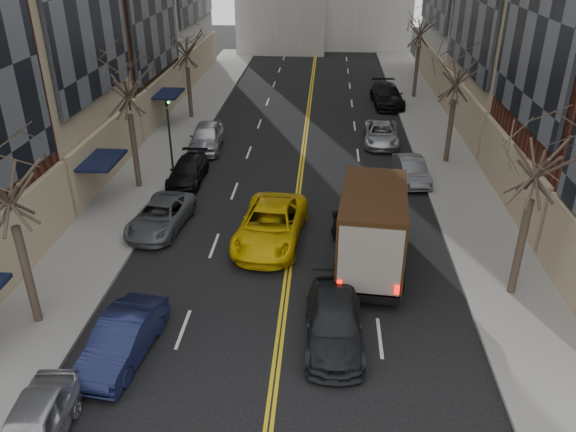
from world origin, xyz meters
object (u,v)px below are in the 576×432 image
ups_truck (372,227)px  pedestrian (335,226)px  taxi (271,225)px  observer_sedan (334,323)px

ups_truck → pedestrian: 2.76m
taxi → pedestrian: taxi is taller
ups_truck → taxi: bearing=163.3°
ups_truck → observer_sedan: ups_truck is taller
observer_sedan → ups_truck: bearing=71.5°
taxi → pedestrian: bearing=10.8°
ups_truck → taxi: (-4.39, 1.78, -1.01)m
observer_sedan → taxi: size_ratio=0.82×
observer_sedan → pedestrian: size_ratio=3.23×
ups_truck → taxi: ups_truck is taller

